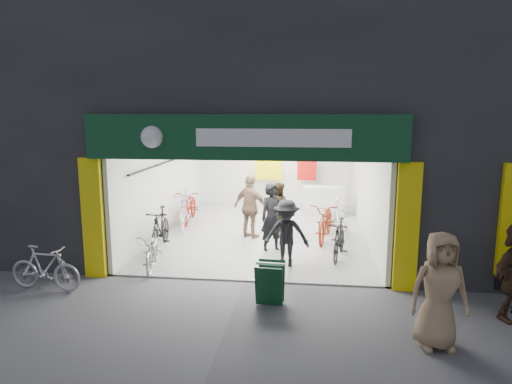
% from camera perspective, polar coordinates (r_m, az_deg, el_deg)
% --- Properties ---
extents(ground, '(60.00, 60.00, 0.00)m').
position_cam_1_polar(ground, '(9.81, -1.49, -11.19)').
color(ground, '#56565B').
rests_on(ground, ground).
extents(building, '(17.00, 10.27, 8.00)m').
position_cam_1_polar(building, '(14.05, 5.26, 13.14)').
color(building, '#232326').
rests_on(building, ground).
extents(bike_left_front, '(0.87, 1.72, 0.86)m').
position_cam_1_polar(bike_left_front, '(10.73, -12.72, -7.11)').
color(bike_left_front, '#B5B5BA').
rests_on(bike_left_front, ground).
extents(bike_left_midfront, '(0.68, 1.88, 1.10)m').
position_cam_1_polar(bike_left_midfront, '(12.08, -11.87, -4.55)').
color(bike_left_midfront, black).
rests_on(bike_left_midfront, ground).
extents(bike_left_midback, '(0.89, 2.08, 1.06)m').
position_cam_1_polar(bike_left_midback, '(14.86, -8.24, -1.76)').
color(bike_left_midback, maroon).
rests_on(bike_left_midback, ground).
extents(bike_left_back, '(0.85, 2.05, 1.20)m').
position_cam_1_polar(bike_left_back, '(14.06, -8.89, -2.18)').
color(bike_left_back, '#B3B3B8').
rests_on(bike_left_back, ground).
extents(bike_right_front, '(0.77, 1.68, 0.97)m').
position_cam_1_polar(bike_right_front, '(11.30, 10.36, -5.85)').
color(bike_right_front, black).
rests_on(bike_right_front, ground).
extents(bike_right_mid, '(1.06, 2.16, 1.08)m').
position_cam_1_polar(bike_right_mid, '(12.86, 8.76, -3.59)').
color(bike_right_mid, maroon).
rests_on(bike_right_mid, ground).
extents(bike_right_back, '(0.81, 1.91, 1.11)m').
position_cam_1_polar(bike_right_back, '(13.12, 10.38, -3.31)').
color(bike_right_back, silver).
rests_on(bike_right_back, ground).
extents(parked_bike, '(1.58, 0.57, 0.93)m').
position_cam_1_polar(parked_bike, '(10.16, -24.87, -8.62)').
color(parked_bike, '#B3B4B8').
rests_on(parked_bike, ground).
extents(customer_a, '(0.77, 0.70, 1.77)m').
position_cam_1_polar(customer_a, '(11.59, 2.04, -3.25)').
color(customer_a, black).
rests_on(customer_a, ground).
extents(customer_b, '(0.92, 0.84, 1.53)m').
position_cam_1_polar(customer_b, '(13.32, 2.76, -2.03)').
color(customer_b, '#332617').
rests_on(customer_b, ground).
extents(customer_c, '(1.04, 0.61, 1.59)m').
position_cam_1_polar(customer_c, '(10.43, 3.82, -5.29)').
color(customer_c, black).
rests_on(customer_c, ground).
extents(customer_d, '(1.15, 0.88, 1.82)m').
position_cam_1_polar(customer_d, '(12.71, -0.68, -1.92)').
color(customer_d, '#896750').
rests_on(customer_d, ground).
extents(pedestrian_near, '(0.95, 0.68, 1.81)m').
position_cam_1_polar(pedestrian_near, '(7.51, 21.93, -11.37)').
color(pedestrian_near, '#947756').
rests_on(pedestrian_near, ground).
extents(sandwich_board, '(0.54, 0.55, 0.78)m').
position_cam_1_polar(sandwich_board, '(8.61, 1.77, -11.22)').
color(sandwich_board, '#0D371B').
rests_on(sandwich_board, ground).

